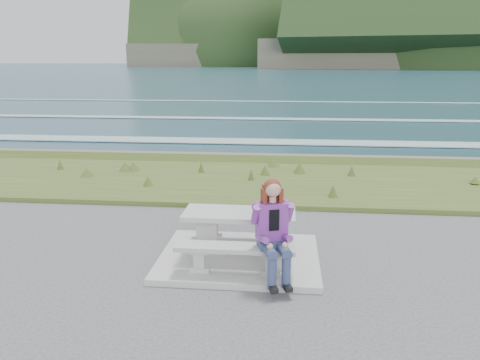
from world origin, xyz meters
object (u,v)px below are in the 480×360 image
object	(u,v)px
bench_landward	(235,252)
seated_woman	(274,245)
bench_seaward	(243,221)
picnic_table	(239,221)

from	to	relation	value
bench_landward	seated_woman	world-z (taller)	seated_woman
bench_seaward	bench_landward	bearing A→B (deg)	-90.00
bench_landward	picnic_table	bearing A→B (deg)	90.00
picnic_table	bench_seaward	world-z (taller)	picnic_table
seated_woman	bench_landward	bearing A→B (deg)	149.98
bench_landward	bench_seaward	world-z (taller)	same
picnic_table	seated_woman	size ratio (longest dim) A/B	1.22
bench_seaward	seated_woman	world-z (taller)	seated_woman
picnic_table	seated_woman	world-z (taller)	seated_woman
bench_landward	seated_woman	xyz separation A→B (m)	(0.59, -0.13, 0.20)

